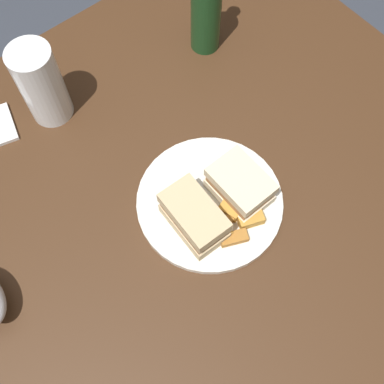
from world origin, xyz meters
name	(u,v)px	position (x,y,z in m)	size (l,w,h in m)	color
ground_plane	(182,286)	(0.00, 0.00, 0.00)	(6.00, 6.00, 0.00)	#333842
dining_table	(179,253)	(0.00, 0.00, 0.36)	(1.19, 0.98, 0.71)	#422816
plate	(210,202)	(-0.04, 0.05, 0.72)	(0.27, 0.27, 0.01)	silver
sandwich_half_left	(194,217)	(0.01, 0.07, 0.76)	(0.07, 0.12, 0.07)	#CCB284
sandwich_half_right	(240,186)	(-0.09, 0.08, 0.76)	(0.08, 0.11, 0.06)	beige
potato_wedge_front	(223,227)	(-0.02, 0.11, 0.74)	(0.05, 0.02, 0.02)	#AD702D
potato_wedge_middle	(234,238)	(-0.02, 0.14, 0.74)	(0.05, 0.02, 0.01)	#AD702D
potato_wedge_back	(205,230)	(0.01, 0.10, 0.74)	(0.04, 0.02, 0.01)	#B77F33
potato_wedge_left_edge	(230,211)	(-0.05, 0.10, 0.74)	(0.04, 0.02, 0.02)	gold
potato_wedge_right_edge	(251,220)	(-0.07, 0.13, 0.74)	(0.04, 0.02, 0.02)	gold
potato_wedge_stray	(220,232)	(-0.01, 0.12, 0.74)	(0.04, 0.02, 0.02)	gold
pint_glass	(43,88)	(0.07, -0.30, 0.79)	(0.08, 0.08, 0.17)	white
cider_bottle	(206,5)	(-0.27, -0.24, 0.82)	(0.06, 0.06, 0.27)	#19421E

